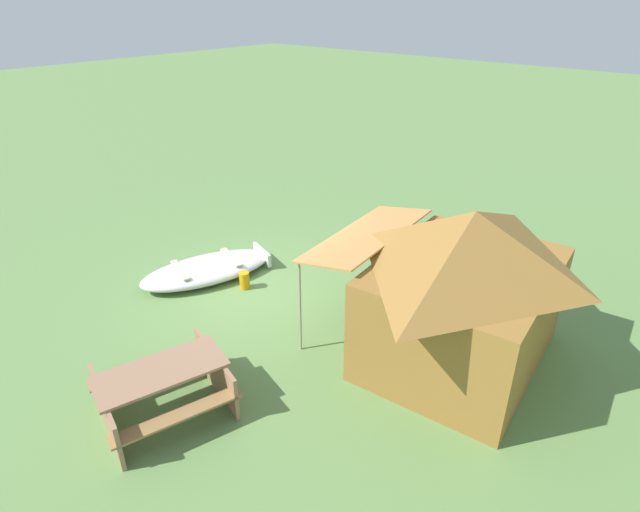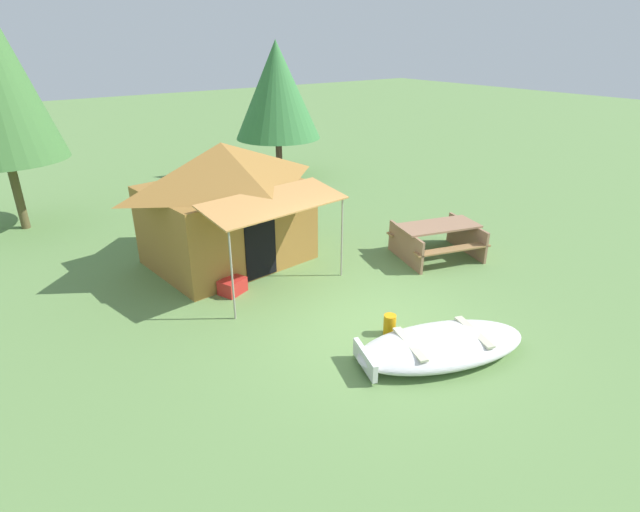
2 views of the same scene
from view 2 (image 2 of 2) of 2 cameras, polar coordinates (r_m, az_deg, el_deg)
name	(u,v)px [view 2 (image 2 of 2)]	position (r m, az deg, el deg)	size (l,w,h in m)	color
ground_plane	(372,325)	(9.10, 5.98, -7.81)	(80.00, 80.00, 0.00)	#638A4A
beached_rowboat	(441,346)	(8.38, 13.62, -9.89)	(3.14, 2.12, 0.39)	silver
canvas_cabin_tent	(226,202)	(11.25, -10.72, 6.07)	(3.74, 4.06, 2.70)	olive
picnic_table	(437,237)	(11.88, 13.22, 2.15)	(2.19, 1.98, 0.79)	#9A7054
cooler_box	(233,286)	(10.20, -9.95, -3.38)	(0.50, 0.38, 0.30)	red
fuel_can	(390,325)	(8.79, 7.94, -7.77)	(0.22, 0.22, 0.37)	orange
pine_tree_back_right	(277,90)	(18.16, -4.94, 18.30)	(2.97, 2.97, 4.64)	#53332F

